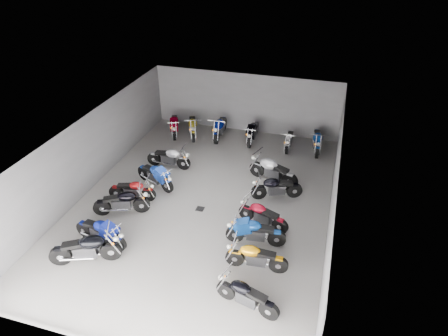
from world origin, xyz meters
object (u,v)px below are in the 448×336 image
Objects in this scene: motorcycle_back_b at (193,126)px; motorcycle_back_c at (220,127)px; motorcycle_left_d at (133,190)px; motorcycle_back_d at (253,132)px; motorcycle_right_f at (273,171)px; motorcycle_back_f at (317,141)px; motorcycle_left_a at (86,249)px; motorcycle_left_c at (122,202)px; motorcycle_left_e at (155,175)px; motorcycle_left_b at (101,232)px; motorcycle_left_f at (169,158)px; motorcycle_back_a at (174,125)px; motorcycle_back_e at (289,140)px; motorcycle_right_d at (262,215)px; motorcycle_right_e at (276,188)px; motorcycle_right_b at (256,257)px; motorcycle_right_a at (246,296)px; motorcycle_right_c at (255,232)px; drain_grate at (200,209)px.

motorcycle_back_c reaches higher than motorcycle_back_b.
motorcycle_back_d reaches higher than motorcycle_left_d.
motorcycle_right_f is 0.99× the size of motorcycle_back_f.
motorcycle_back_c is 1.04× the size of motorcycle_back_f.
motorcycle_left_c is (-0.16, 2.72, -0.04)m from motorcycle_left_a.
motorcycle_back_b is at bearing -153.99° from motorcycle_left_e.
motorcycle_back_b reaches higher than motorcycle_left_b.
motorcycle_back_a is at bearing -162.09° from motorcycle_left_f.
motorcycle_back_a is (-0.89, 9.80, -0.03)m from motorcycle_left_a.
motorcycle_back_e is at bearing 14.52° from motorcycle_right_f.
motorcycle_back_a reaches higher than motorcycle_back_e.
motorcycle_back_e is at bearing 16.47° from motorcycle_right_d.
motorcycle_left_a is 9.88m from motorcycle_back_b.
motorcycle_left_a is 1.08× the size of motorcycle_right_e.
motorcycle_left_d is 0.95× the size of motorcycle_right_b.
motorcycle_back_b is (-0.14, 5.02, 0.03)m from motorcycle_left_e.
motorcycle_back_b reaches higher than motorcycle_back_d.
motorcycle_left_a is at bearing 99.45° from motorcycle_right_b.
motorcycle_right_c reaches higher than motorcycle_right_a.
motorcycle_back_a is (-6.31, 4.37, 0.02)m from motorcycle_right_e.
motorcycle_right_b is 9.12m from motorcycle_back_d.
motorcycle_back_d reaches higher than motorcycle_left_e.
motorcycle_left_f reaches higher than motorcycle_back_e.
motorcycle_back_e is (5.16, 0.06, -0.09)m from motorcycle_back_b.
motorcycle_left_c is 2.19m from motorcycle_left_e.
motorcycle_left_e is at bearing 56.84° from motorcycle_right_c.
motorcycle_right_c is at bearing 68.55° from motorcycle_left_d.
motorcycle_right_c is 0.98× the size of motorcycle_back_b.
motorcycle_right_a is 5.77m from motorcycle_right_e.
motorcycle_left_f is at bearing 151.15° from motorcycle_left_c.
motorcycle_left_d is 0.87× the size of motorcycle_right_f.
motorcycle_left_f is at bearing 110.29° from motorcycle_right_f.
drain_grate is 6.40m from motorcycle_back_d.
motorcycle_left_f is 0.93× the size of motorcycle_back_f.
motorcycle_left_e is at bearing 128.71° from motorcycle_right_f.
motorcycle_right_e is (2.76, 1.61, 0.51)m from drain_grate.
motorcycle_left_d is at bearing 3.32° from motorcycle_left_e.
motorcycle_right_c is at bearing -27.99° from drain_grate.
motorcycle_right_e is at bearing 140.26° from motorcycle_left_b.
motorcycle_left_a reaches higher than motorcycle_back_f.
motorcycle_right_c is (2.54, -1.35, 0.51)m from drain_grate.
motorcycle_left_f is 1.02× the size of motorcycle_right_b.
motorcycle_left_b is at bearing 156.45° from motorcycle_left_a.
motorcycle_left_c is 10.03m from motorcycle_back_f.
motorcycle_left_b reaches higher than motorcycle_left_e.
motorcycle_right_f is (-0.43, 5.33, 0.07)m from motorcycle_right_b.
motorcycle_right_a is at bearing 37.61° from motorcycle_left_f.
motorcycle_left_b is 0.95× the size of motorcycle_back_f.
motorcycle_right_a is at bearing 77.32° from motorcycle_back_f.
motorcycle_right_a is at bearing -55.01° from drain_grate.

